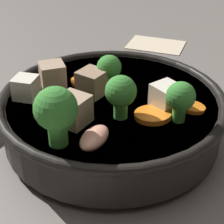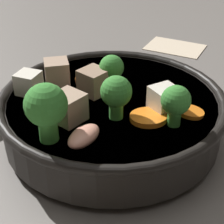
# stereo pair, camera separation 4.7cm
# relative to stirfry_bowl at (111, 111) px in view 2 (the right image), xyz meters

# --- Properties ---
(ground_plane) EXTENTS (3.00, 3.00, 0.00)m
(ground_plane) POSITION_rel_stirfry_bowl_xyz_m (-0.00, -0.00, -0.04)
(ground_plane) COLOR slate
(stirfry_bowl) EXTENTS (0.28, 0.28, 0.12)m
(stirfry_bowl) POSITION_rel_stirfry_bowl_xyz_m (0.00, 0.00, 0.00)
(stirfry_bowl) COLOR black
(stirfry_bowl) RESTS_ON ground_plane
(napkin) EXTENTS (0.12, 0.09, 0.00)m
(napkin) POSITION_rel_stirfry_bowl_xyz_m (-0.03, -0.33, -0.04)
(napkin) COLOR beige
(napkin) RESTS_ON ground_plane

